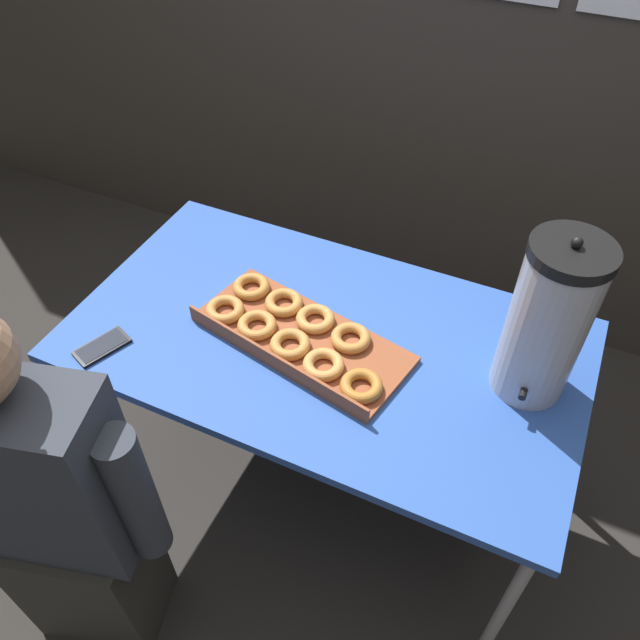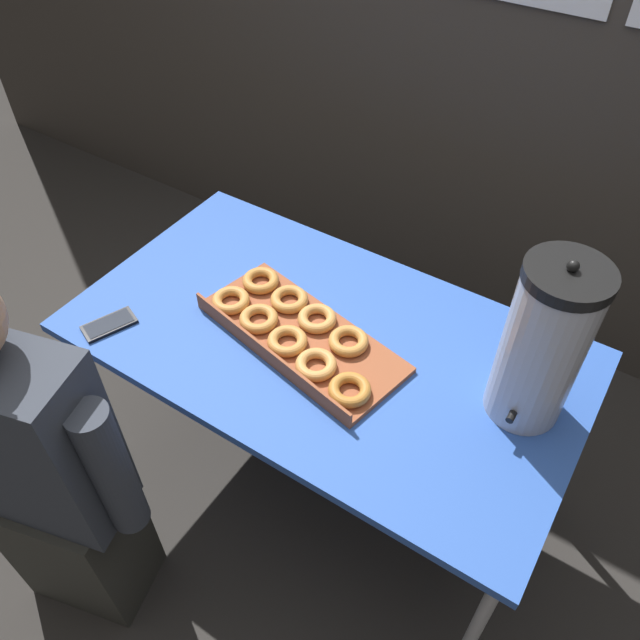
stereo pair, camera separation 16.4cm
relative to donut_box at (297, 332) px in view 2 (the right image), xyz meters
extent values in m
plane|color=#2D2B28|center=(0.07, 0.04, -0.73)|extent=(12.00, 12.00, 0.00)
cube|color=#38332D|center=(0.07, 1.15, 0.52)|extent=(6.00, 0.10, 2.51)
cube|color=#2D56B2|center=(0.07, 0.04, -0.03)|extent=(1.37, 0.77, 0.03)
cylinder|color=#ADADB2|center=(-0.58, -0.30, -0.39)|extent=(0.03, 0.03, 0.69)
cylinder|color=#ADADB2|center=(0.71, -0.30, -0.39)|extent=(0.03, 0.03, 0.69)
cylinder|color=#ADADB2|center=(-0.58, 0.38, -0.39)|extent=(0.03, 0.03, 0.69)
cylinder|color=#ADADB2|center=(0.71, 0.38, -0.39)|extent=(0.03, 0.03, 0.69)
cube|color=brown|center=(0.01, 0.00, -0.01)|extent=(0.62, 0.36, 0.02)
cube|color=brown|center=(-0.01, -0.11, 0.01)|extent=(0.57, 0.13, 0.04)
torus|color=#C8853E|center=(-0.22, -0.01, 0.01)|extent=(0.15, 0.15, 0.03)
torus|color=#C9863F|center=(-0.11, -0.02, 0.01)|extent=(0.11, 0.11, 0.03)
torus|color=#C9873F|center=(0.00, -0.05, 0.01)|extent=(0.11, 0.11, 0.03)
torus|color=#D29049|center=(0.11, -0.08, 0.01)|extent=(0.14, 0.14, 0.03)
torus|color=#B7752E|center=(0.22, -0.10, 0.01)|extent=(0.13, 0.13, 0.03)
torus|color=#C07E37|center=(-0.20, 0.10, 0.01)|extent=(0.12, 0.12, 0.03)
torus|color=#C7853D|center=(-0.08, 0.08, 0.01)|extent=(0.14, 0.14, 0.03)
torus|color=#CF8D45|center=(0.02, 0.06, 0.01)|extent=(0.14, 0.14, 0.03)
torus|color=#C5833B|center=(0.14, 0.04, 0.01)|extent=(0.13, 0.13, 0.03)
cylinder|color=#B7B7BC|center=(0.59, 0.11, 0.18)|extent=(0.18, 0.18, 0.41)
cylinder|color=black|center=(0.59, 0.11, 0.40)|extent=(0.18, 0.18, 0.03)
sphere|color=black|center=(0.59, 0.11, 0.43)|extent=(0.03, 0.03, 0.03)
cylinder|color=black|center=(0.59, 0.01, 0.05)|extent=(0.02, 0.04, 0.02)
cube|color=black|center=(-0.45, -0.25, -0.02)|extent=(0.12, 0.16, 0.01)
cube|color=#2D333D|center=(-0.45, -0.25, -0.01)|extent=(0.10, 0.14, 0.00)
cube|color=#33332D|center=(-0.33, -0.63, -0.49)|extent=(0.38, 0.31, 0.49)
cube|color=#333842|center=(-0.33, -0.63, 0.02)|extent=(0.45, 0.29, 0.53)
cylinder|color=#333842|center=(-0.10, -0.57, 0.00)|extent=(0.09, 0.09, 0.42)
camera|label=1|loc=(0.53, -1.01, 1.21)|focal=35.00mm
camera|label=2|loc=(0.68, -0.93, 1.21)|focal=35.00mm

